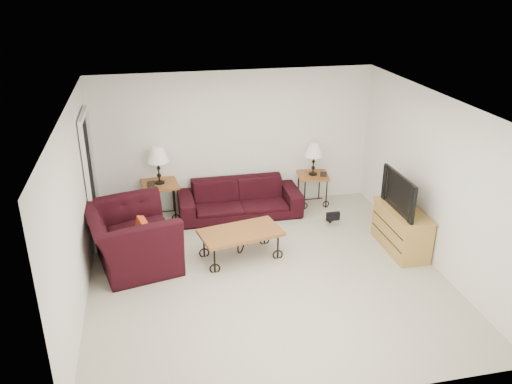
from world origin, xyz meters
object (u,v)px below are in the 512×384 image
Objects in this scene: side_table_left at (161,200)px; lamp_left at (158,165)px; lamp_right at (314,159)px; armchair at (132,237)px; coffee_table at (241,244)px; backpack at (331,211)px; sofa at (240,199)px; tv_stand at (401,229)px; television at (405,192)px; side_table_right at (312,189)px.

lamp_left is (0.00, 0.00, 0.66)m from side_table_left.
armchair is at bearing -154.96° from lamp_right.
lamp_left is 2.78m from lamp_right.
backpack is at bearing 25.62° from coffee_table.
sofa is at bearing -67.06° from armchair.
sofa is 1.38m from side_table_left.
lamp_right is (2.78, 0.00, -0.09)m from lamp_left.
lamp_right is 1.07m from backpack.
side_table_left is 1.00× the size of lamp_left.
tv_stand is 2.47× the size of backpack.
television reaches higher than backpack.
armchair is (-3.26, -1.52, -0.45)m from lamp_right.
sofa is 3.25× the size of lamp_left.
side_table_left is at bearing 146.83° from backpack.
backpack is at bearing -145.28° from television.
backpack is (3.34, 0.69, -0.22)m from armchair.
lamp_right is 0.43× the size of armchair.
tv_stand is at bearing -37.66° from sofa.
lamp_left is 1.44× the size of backpack.
lamp_right is 0.49× the size of coffee_table.
side_table_right is 0.90× the size of lamp_left.
lamp_right is (0.00, 0.00, 0.60)m from side_table_right.
lamp_left reaches higher than tv_stand.
sofa is at bearing 139.29° from backpack.
television reaches higher than coffee_table.
side_table_right is (1.41, 0.18, -0.02)m from sofa.
armchair reaches higher than side_table_right.
lamp_left is (-1.37, 0.18, 0.68)m from sofa.
lamp_left is 4.08m from television.
lamp_right reaches higher than side_table_left.
television is (4.08, -0.39, 0.52)m from armchair.
side_table_right is at bearing 0.00° from lamp_right.
television is at bearing -72.14° from backpack.
tv_stand is at bearing -5.74° from coffee_table.
tv_stand is at bearing -108.44° from armchair.
armchair is (-1.86, -1.34, 0.14)m from sofa.
lamp_left is 0.48× the size of armchair.
side_table_right is 0.59× the size of television.
television is (0.82, -1.92, 0.67)m from side_table_right.
sofa is 1.78× the size of coffee_table.
side_table_left is 1.60m from armchair.
sofa is at bearing -7.47° from lamp_left.
backpack is (-0.75, 1.08, -0.74)m from television.
side_table_left reaches higher than sofa.
side_table_right reaches higher than coffee_table.
coffee_table is 2.60m from television.
side_table_left is at bearing 0.00° from lamp_left.
armchair reaches higher than coffee_table.
tv_stand reaches higher than sofa.
sofa reaches higher than backpack.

